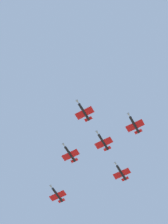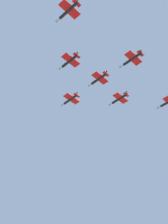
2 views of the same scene
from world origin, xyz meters
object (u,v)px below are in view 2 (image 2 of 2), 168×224
(jet_lead, at_px, (71,99))
(jet_port_inner, at_px, (70,61))
(jet_center_rear, at_px, (168,102))
(jet_port_trail, at_px, (132,59))
(jet_port_outer, at_px, (99,79))
(jet_starboard_inner, at_px, (119,99))
(jet_starboard_outer, at_px, (68,11))

(jet_lead, height_order, jet_port_inner, jet_port_inner)
(jet_port_inner, height_order, jet_center_rear, jet_port_inner)
(jet_port_trail, bearing_deg, jet_port_outer, 90.00)
(jet_port_outer, height_order, jet_center_rear, jet_port_outer)
(jet_starboard_inner, distance_m, jet_center_rear, 27.23)
(jet_starboard_outer, height_order, jet_center_rear, jet_starboard_outer)
(jet_lead, distance_m, jet_starboard_inner, 27.17)
(jet_center_rear, xyz_separation_m, jet_port_trail, (-35.15, -15.95, 0.08))
(jet_center_rear, distance_m, jet_port_trail, 38.60)
(jet_starboard_inner, distance_m, jet_port_trail, 30.06)
(jet_lead, bearing_deg, jet_starboard_outer, -135.00)
(jet_starboard_inner, relative_size, jet_center_rear, 1.00)
(jet_port_inner, relative_size, jet_center_rear, 1.00)
(jet_starboard_inner, relative_size, jet_port_outer, 1.00)
(jet_center_rear, bearing_deg, jet_port_inner, 161.57)
(jet_lead, height_order, jet_starboard_inner, jet_starboard_inner)
(jet_starboard_inner, height_order, jet_center_rear, jet_starboard_inner)
(jet_lead, xyz_separation_m, jet_center_rear, (48.69, -24.08, -1.18))
(jet_starboard_outer, bearing_deg, jet_port_trail, -5.71)
(jet_starboard_outer, bearing_deg, jet_lead, 45.00)
(jet_starboard_inner, height_order, jet_starboard_outer, jet_starboard_inner)
(jet_port_inner, relative_size, jet_port_outer, 1.00)
(jet_lead, distance_m, jet_port_outer, 21.14)
(jet_port_inner, distance_m, jet_center_rear, 60.74)
(jet_lead, relative_size, jet_port_trail, 1.00)
(jet_port_outer, relative_size, jet_starboard_outer, 1.00)
(jet_starboard_outer, distance_m, jet_port_trail, 38.61)
(jet_center_rear, bearing_deg, jet_starboard_inner, 135.00)
(jet_lead, relative_size, jet_center_rear, 1.00)
(jet_lead, bearing_deg, jet_center_rear, -45.00)
(jet_port_outer, bearing_deg, jet_center_rear, -24.23)
(jet_starboard_inner, bearing_deg, jet_lead, 135.00)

